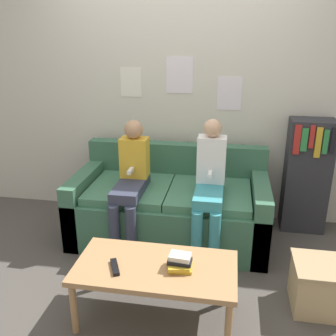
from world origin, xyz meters
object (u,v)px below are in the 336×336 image
(person_right, at_px, (210,183))
(tv_remote, at_px, (115,267))
(coffee_table, at_px, (156,271))
(couch, at_px, (170,207))
(bookshelf, at_px, (307,176))
(person_left, at_px, (131,180))
(storage_box, at_px, (319,286))

(person_right, height_order, tv_remote, person_right)
(coffee_table, bearing_deg, tv_remote, -163.00)
(couch, xyz_separation_m, bookshelf, (1.24, 0.36, 0.26))
(person_left, xyz_separation_m, person_right, (0.68, 0.00, 0.01))
(person_left, relative_size, person_right, 0.97)
(coffee_table, bearing_deg, person_left, 114.08)
(storage_box, bearing_deg, couch, 145.63)
(couch, distance_m, person_left, 0.50)
(couch, height_order, person_right, person_right)
(person_right, bearing_deg, coffee_table, -107.57)
(coffee_table, relative_size, person_right, 0.91)
(couch, bearing_deg, person_left, -146.28)
(couch, distance_m, bookshelf, 1.32)
(person_right, relative_size, bookshelf, 1.06)
(couch, bearing_deg, person_right, -29.24)
(couch, relative_size, person_left, 1.56)
(coffee_table, xyz_separation_m, person_left, (-0.39, 0.88, 0.26))
(coffee_table, xyz_separation_m, person_right, (0.28, 0.89, 0.27))
(tv_remote, bearing_deg, coffee_table, -7.72)
(couch, distance_m, storage_box, 1.43)
(bookshelf, bearing_deg, couch, -163.77)
(coffee_table, relative_size, tv_remote, 6.09)
(tv_remote, xyz_separation_m, storage_box, (1.34, 0.36, -0.24))
(person_right, xyz_separation_m, bookshelf, (0.88, 0.56, -0.09))
(person_right, distance_m, bookshelf, 1.05)
(coffee_table, relative_size, bookshelf, 0.96)
(person_right, relative_size, storage_box, 3.11)
(person_right, relative_size, tv_remote, 6.70)
(bookshelf, bearing_deg, storage_box, -93.27)
(person_right, bearing_deg, bookshelf, 32.83)
(bookshelf, bearing_deg, person_left, -159.86)
(person_right, bearing_deg, couch, 150.76)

